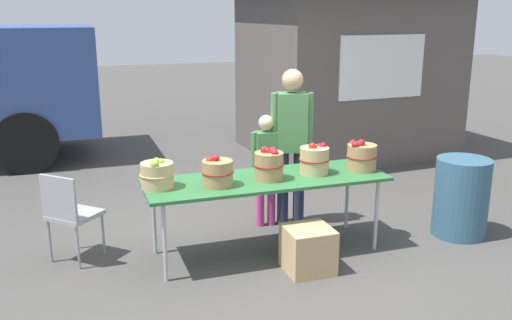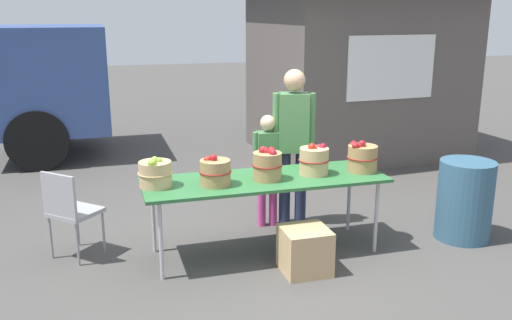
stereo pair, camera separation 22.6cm
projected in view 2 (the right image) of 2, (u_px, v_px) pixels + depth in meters
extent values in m
plane|color=#474442|center=(265.00, 251.00, 5.44)|extent=(40.00, 40.00, 0.00)
cube|color=#2D6B38|center=(265.00, 180.00, 5.25)|extent=(2.30, 0.76, 0.03)
cylinder|color=#B2B2B7|center=(161.00, 241.00, 4.79)|extent=(0.04, 0.04, 0.72)
cylinder|color=#B2B2B7|center=(376.00, 217.00, 5.35)|extent=(0.04, 0.04, 0.72)
cylinder|color=#B2B2B7|center=(153.00, 217.00, 5.35)|extent=(0.04, 0.04, 0.72)
cylinder|color=#B2B2B7|center=(349.00, 197.00, 5.91)|extent=(0.04, 0.04, 0.72)
cylinder|color=tan|center=(155.00, 174.00, 4.97)|extent=(0.29, 0.29, 0.23)
torus|color=tan|center=(155.00, 173.00, 4.97)|extent=(0.31, 0.31, 0.01)
sphere|color=#7AA833|center=(152.00, 163.00, 4.91)|extent=(0.07, 0.07, 0.07)
sphere|color=#9EC647|center=(155.00, 160.00, 4.94)|extent=(0.06, 0.06, 0.06)
sphere|color=#8CB738|center=(152.00, 163.00, 4.84)|extent=(0.08, 0.08, 0.08)
sphere|color=#8CB738|center=(152.00, 163.00, 4.84)|extent=(0.07, 0.07, 0.07)
sphere|color=#8CB738|center=(159.00, 161.00, 4.95)|extent=(0.07, 0.07, 0.07)
cylinder|color=#A87F51|center=(215.00, 173.00, 5.01)|extent=(0.28, 0.28, 0.23)
torus|color=maroon|center=(215.00, 171.00, 5.01)|extent=(0.30, 0.30, 0.01)
sphere|color=#B22319|center=(210.00, 160.00, 5.01)|extent=(0.07, 0.07, 0.07)
sphere|color=maroon|center=(209.00, 161.00, 5.02)|extent=(0.08, 0.08, 0.08)
sphere|color=maroon|center=(214.00, 158.00, 4.98)|extent=(0.07, 0.07, 0.07)
sphere|color=#B22319|center=(207.00, 160.00, 4.99)|extent=(0.07, 0.07, 0.07)
cylinder|color=#A87F51|center=(267.00, 166.00, 5.17)|extent=(0.27, 0.27, 0.26)
torus|color=maroon|center=(267.00, 165.00, 5.17)|extent=(0.29, 0.29, 0.01)
sphere|color=maroon|center=(272.00, 152.00, 5.11)|extent=(0.07, 0.07, 0.07)
sphere|color=maroon|center=(270.00, 153.00, 5.15)|extent=(0.08, 0.08, 0.08)
sphere|color=maroon|center=(272.00, 151.00, 5.15)|extent=(0.08, 0.08, 0.08)
sphere|color=maroon|center=(266.00, 151.00, 5.15)|extent=(0.08, 0.08, 0.08)
sphere|color=#B22319|center=(267.00, 152.00, 5.15)|extent=(0.07, 0.07, 0.07)
sphere|color=maroon|center=(273.00, 154.00, 5.09)|extent=(0.07, 0.07, 0.07)
sphere|color=maroon|center=(263.00, 150.00, 5.15)|extent=(0.08, 0.08, 0.08)
cylinder|color=tan|center=(314.00, 161.00, 5.35)|extent=(0.28, 0.28, 0.26)
torus|color=maroon|center=(314.00, 160.00, 5.34)|extent=(0.30, 0.30, 0.01)
sphere|color=#B22319|center=(314.00, 150.00, 5.31)|extent=(0.07, 0.07, 0.07)
sphere|color=maroon|center=(322.00, 148.00, 5.35)|extent=(0.06, 0.06, 0.06)
sphere|color=maroon|center=(319.00, 148.00, 5.39)|extent=(0.07, 0.07, 0.07)
sphere|color=#B22319|center=(312.00, 147.00, 5.30)|extent=(0.08, 0.08, 0.08)
sphere|color=maroon|center=(323.00, 146.00, 5.36)|extent=(0.07, 0.07, 0.07)
cylinder|color=#A87F51|center=(362.00, 158.00, 5.45)|extent=(0.29, 0.29, 0.26)
torus|color=maroon|center=(362.00, 157.00, 5.44)|extent=(0.31, 0.31, 0.01)
sphere|color=#B22319|center=(353.00, 145.00, 5.48)|extent=(0.07, 0.07, 0.07)
sphere|color=#B22319|center=(363.00, 148.00, 5.40)|extent=(0.07, 0.07, 0.07)
sphere|color=maroon|center=(360.00, 146.00, 5.39)|extent=(0.07, 0.07, 0.07)
sphere|color=maroon|center=(354.00, 144.00, 5.49)|extent=(0.07, 0.07, 0.07)
sphere|color=maroon|center=(362.00, 144.00, 5.39)|extent=(0.07, 0.07, 0.07)
sphere|color=maroon|center=(356.00, 146.00, 5.34)|extent=(0.07, 0.07, 0.07)
cylinder|color=#262D4C|center=(301.00, 188.00, 6.04)|extent=(0.12, 0.12, 0.83)
cylinder|color=#262D4C|center=(285.00, 188.00, 6.03)|extent=(0.12, 0.12, 0.83)
cube|color=#4C7F4C|center=(294.00, 123.00, 5.85)|extent=(0.36, 0.30, 0.62)
sphere|color=tan|center=(295.00, 80.00, 5.73)|extent=(0.22, 0.22, 0.22)
cylinder|color=#4C7F4C|center=(311.00, 119.00, 5.84)|extent=(0.09, 0.09, 0.55)
cylinder|color=#4C7F4C|center=(277.00, 119.00, 5.84)|extent=(0.09, 0.09, 0.55)
cylinder|color=#CC3F8C|center=(273.00, 199.00, 6.05)|extent=(0.09, 0.09, 0.60)
cylinder|color=#CC3F8C|center=(262.00, 200.00, 6.03)|extent=(0.09, 0.09, 0.60)
cube|color=#4C7F4C|center=(268.00, 152.00, 5.90)|extent=(0.24, 0.18, 0.45)
sphere|color=beige|center=(268.00, 123.00, 5.82)|extent=(0.16, 0.16, 0.16)
cylinder|color=#4C7F4C|center=(280.00, 150.00, 5.92)|extent=(0.06, 0.06, 0.40)
cylinder|color=#4C7F4C|center=(256.00, 151.00, 5.87)|extent=(0.06, 0.06, 0.40)
cube|color=#334C8C|center=(48.00, 77.00, 8.86)|extent=(1.81, 2.11, 1.60)
cube|color=black|center=(102.00, 56.00, 9.01)|extent=(0.05, 1.76, 0.80)
cylinder|color=black|center=(46.00, 117.00, 9.90)|extent=(0.90, 0.28, 0.90)
cylinder|color=black|center=(38.00, 140.00, 8.14)|extent=(0.90, 0.28, 0.90)
cube|color=#59514C|center=(357.00, 73.00, 9.05)|extent=(3.14, 2.58, 2.60)
cube|color=white|center=(391.00, 68.00, 7.86)|extent=(1.40, 0.13, 0.90)
cube|color=#99999E|center=(76.00, 212.00, 5.25)|extent=(0.57, 0.57, 0.04)
cube|color=#99999E|center=(59.00, 195.00, 5.04)|extent=(0.31, 0.30, 0.40)
cylinder|color=gray|center=(104.00, 232.00, 5.38)|extent=(0.02, 0.02, 0.42)
cylinder|color=gray|center=(78.00, 226.00, 5.53)|extent=(0.02, 0.02, 0.42)
cylinder|color=gray|center=(78.00, 244.00, 5.09)|extent=(0.02, 0.02, 0.42)
cylinder|color=gray|center=(51.00, 238.00, 5.24)|extent=(0.02, 0.02, 0.42)
cylinder|color=#335972|center=(465.00, 200.00, 5.67)|extent=(0.55, 0.55, 0.82)
cube|color=tan|center=(305.00, 250.00, 4.98)|extent=(0.41, 0.41, 0.41)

